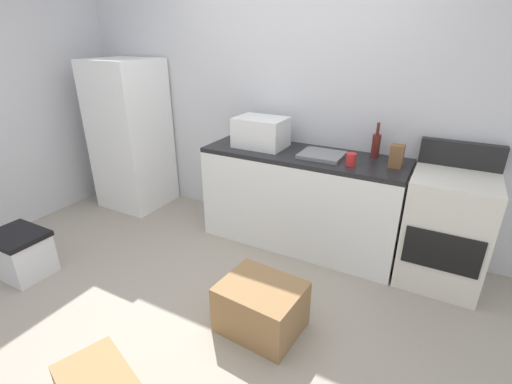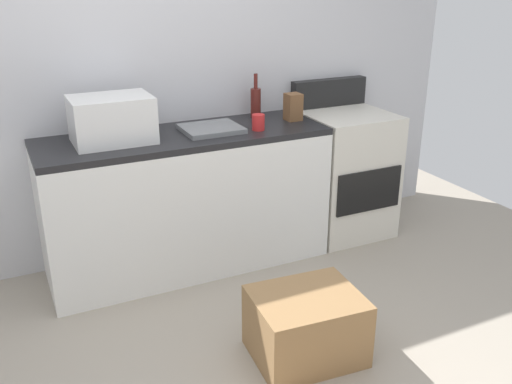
% 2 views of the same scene
% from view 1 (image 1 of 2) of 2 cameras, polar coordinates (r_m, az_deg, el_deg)
% --- Properties ---
extents(ground_plane, '(6.00, 6.00, 0.00)m').
position_cam_1_polar(ground_plane, '(2.92, -8.59, -16.85)').
color(ground_plane, '#9E9384').
extents(wall_back, '(5.00, 0.10, 2.60)m').
position_cam_1_polar(wall_back, '(3.62, 5.23, 14.24)').
color(wall_back, silver).
rests_on(wall_back, ground_plane).
extents(kitchen_counter, '(1.80, 0.60, 0.90)m').
position_cam_1_polar(kitchen_counter, '(3.45, 6.96, -1.15)').
color(kitchen_counter, white).
rests_on(kitchen_counter, ground_plane).
extents(refrigerator, '(0.68, 0.66, 1.63)m').
position_cam_1_polar(refrigerator, '(4.41, -18.86, 8.33)').
color(refrigerator, white).
rests_on(refrigerator, ground_plane).
extents(stove_oven, '(0.60, 0.61, 1.10)m').
position_cam_1_polar(stove_oven, '(3.26, 27.36, -5.00)').
color(stove_oven, silver).
rests_on(stove_oven, ground_plane).
extents(microwave, '(0.46, 0.34, 0.27)m').
position_cam_1_polar(microwave, '(3.43, 0.78, 9.28)').
color(microwave, white).
rests_on(microwave, kitchen_counter).
extents(sink_basin, '(0.36, 0.32, 0.03)m').
position_cam_1_polar(sink_basin, '(3.21, 10.19, 5.69)').
color(sink_basin, slate).
rests_on(sink_basin, kitchen_counter).
extents(wine_bottle, '(0.07, 0.07, 0.30)m').
position_cam_1_polar(wine_bottle, '(3.27, 18.14, 6.96)').
color(wine_bottle, '#591E19').
rests_on(wine_bottle, kitchen_counter).
extents(coffee_mug, '(0.08, 0.08, 0.10)m').
position_cam_1_polar(coffee_mug, '(3.03, 14.57, 4.93)').
color(coffee_mug, red).
rests_on(coffee_mug, kitchen_counter).
extents(knife_block, '(0.10, 0.10, 0.18)m').
position_cam_1_polar(knife_block, '(3.09, 21.01, 5.22)').
color(knife_block, brown).
rests_on(knife_block, kitchen_counter).
extents(cardboard_box_large, '(0.56, 0.48, 0.35)m').
position_cam_1_polar(cardboard_box_large, '(2.60, 0.78, -17.41)').
color(cardboard_box_large, olive).
rests_on(cardboard_box_large, ground_plane).
extents(storage_bin, '(0.46, 0.36, 0.38)m').
position_cam_1_polar(storage_bin, '(3.66, -32.73, -8.02)').
color(storage_bin, silver).
rests_on(storage_bin, ground_plane).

